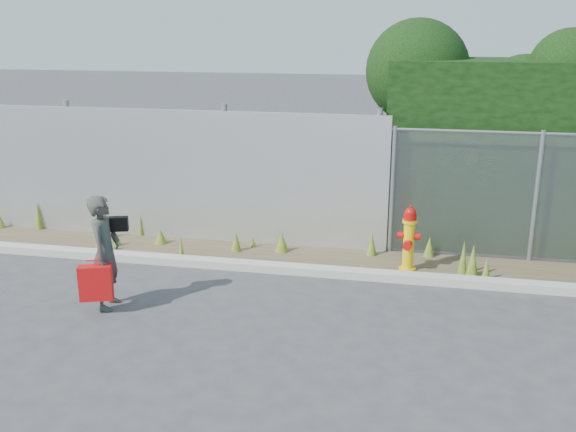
% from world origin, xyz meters
% --- Properties ---
extents(ground, '(80.00, 80.00, 0.00)m').
position_xyz_m(ground, '(0.00, 0.00, 0.00)').
color(ground, '#3C3C3E').
rests_on(ground, ground).
extents(curb, '(16.00, 0.22, 0.12)m').
position_xyz_m(curb, '(0.00, 1.80, 0.06)').
color(curb, '#AFAB9E').
rests_on(curb, ground).
extents(weed_strip, '(16.00, 1.33, 0.54)m').
position_xyz_m(weed_strip, '(0.87, 2.49, 0.12)').
color(weed_strip, '#4E402C').
rests_on(weed_strip, ground).
extents(corrugated_fence, '(8.50, 0.21, 2.30)m').
position_xyz_m(corrugated_fence, '(-3.25, 3.01, 1.10)').
color(corrugated_fence, silver).
rests_on(corrugated_fence, ground).
extents(fire_hydrant, '(0.34, 0.30, 1.01)m').
position_xyz_m(fire_hydrant, '(1.35, 2.21, 0.49)').
color(fire_hydrant, yellow).
rests_on(fire_hydrant, ground).
extents(woman, '(0.41, 0.58, 1.50)m').
position_xyz_m(woman, '(-2.44, 0.18, 0.75)').
color(woman, '#0E5B4D').
rests_on(woman, ground).
extents(red_tote_bag, '(0.41, 0.15, 0.53)m').
position_xyz_m(red_tote_bag, '(-2.47, -0.07, 0.43)').
color(red_tote_bag, red).
extents(black_shoulder_bag, '(0.25, 0.10, 0.18)m').
position_xyz_m(black_shoulder_bag, '(-2.32, 0.37, 1.08)').
color(black_shoulder_bag, black).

